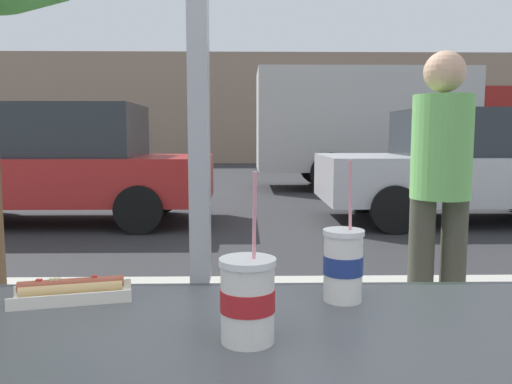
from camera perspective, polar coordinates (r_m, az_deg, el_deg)
The scene contains 10 objects.
ground_plane at distance 9.33m, azimuth -1.85°, elevation -1.62°, with size 60.00×60.00×0.00m, color #2D2D30.
sidewalk_strip at distance 3.11m, azimuth -3.36°, elevation -17.37°, with size 16.00×2.80×0.12m, color #B2ADA3.
building_facade_far at distance 23.41m, azimuth -1.45°, elevation 9.16°, with size 28.00×1.20×4.81m, color gray.
soda_cup_left at distance 0.96m, azimuth -0.93°, elevation -11.67°, with size 0.10×0.10×0.31m.
soda_cup_right at distance 1.19m, azimuth 9.58°, elevation -7.83°, with size 0.09×0.09×0.32m.
hotdog_tray_far at distance 1.27m, azimuth -19.63°, elevation -10.19°, with size 0.28×0.15×0.05m.
parked_car_red at distance 8.14m, azimuth -21.29°, elevation 2.92°, with size 4.57×1.98×1.73m.
parked_car_silver at distance 8.34m, azimuth 22.49°, elevation 2.78°, with size 4.28×2.07×1.67m.
box_truck at distance 12.87m, azimuth 14.77°, elevation 7.27°, with size 6.67×2.44×2.78m.
pedestrian at distance 2.99m, azimuth 19.65°, elevation 1.10°, with size 0.32×0.32×1.63m.
Camera 1 is at (0.12, -1.24, 1.32)m, focal length 36.28 mm.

